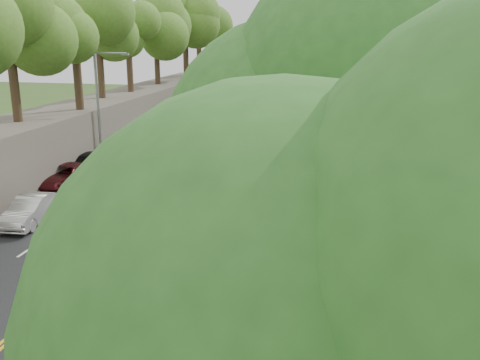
% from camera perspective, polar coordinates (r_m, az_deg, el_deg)
% --- Properties ---
extents(ground, '(140.00, 140.00, 0.00)m').
position_cam_1_polar(ground, '(22.57, -5.60, -8.75)').
color(ground, '#33511E').
rests_on(ground, ground).
extents(road, '(11.20, 66.00, 0.04)m').
position_cam_1_polar(road, '(37.67, -6.54, 1.31)').
color(road, black).
rests_on(road, ground).
extents(sidewalk, '(4.20, 66.00, 0.05)m').
position_cam_1_polar(sidewalk, '(35.97, 5.55, 0.65)').
color(sidewalk, gray).
rests_on(sidewalk, ground).
extents(jersey_barrier, '(0.42, 66.00, 0.60)m').
position_cam_1_polar(jersey_barrier, '(36.22, 1.95, 1.28)').
color(jersey_barrier, '#ABD72E').
rests_on(jersey_barrier, ground).
extents(rock_embankment, '(5.00, 66.00, 4.00)m').
position_cam_1_polar(rock_embankment, '(40.54, -17.58, 4.57)').
color(rock_embankment, '#595147').
rests_on(rock_embankment, ground).
extents(chainlink_fence, '(0.04, 66.00, 2.00)m').
position_cam_1_polar(chainlink_fence, '(35.56, 8.96, 1.98)').
color(chainlink_fence, slate).
rests_on(chainlink_fence, ground).
extents(trees_embankment, '(6.40, 66.00, 13.00)m').
position_cam_1_polar(trees_embankment, '(39.64, -17.98, 16.69)').
color(trees_embankment, '#548429').
rests_on(trees_embankment, rock_embankment).
extents(trees_fenceside, '(7.00, 66.00, 14.00)m').
position_cam_1_polar(trees_fenceside, '(34.61, 13.35, 11.45)').
color(trees_fenceside, '#3C802E').
rests_on(trees_fenceside, ground).
extents(streetlight, '(2.52, 0.22, 8.00)m').
position_cam_1_polar(streetlight, '(37.84, -14.61, 8.10)').
color(streetlight, gray).
rests_on(streetlight, ground).
extents(signpost, '(0.62, 0.09, 3.10)m').
position_cam_1_polar(signpost, '(18.86, -5.48, -7.32)').
color(signpost, gray).
rests_on(signpost, sidewalk).
extents(construction_barrel, '(0.60, 0.60, 0.98)m').
position_cam_1_polar(construction_barrel, '(44.41, 9.20, 4.10)').
color(construction_barrel, orange).
rests_on(construction_barrel, sidewalk).
extents(concrete_block, '(1.45, 1.17, 0.88)m').
position_cam_1_polar(concrete_block, '(20.09, 4.90, -10.41)').
color(concrete_block, gray).
rests_on(concrete_block, sidewalk).
extents(car_1, '(1.88, 4.32, 1.38)m').
position_cam_1_polar(car_1, '(28.45, -21.44, -2.99)').
color(car_1, silver).
rests_on(car_1, road).
extents(car_2, '(2.62, 5.09, 1.37)m').
position_cam_1_polar(car_2, '(34.30, -17.94, 0.42)').
color(car_2, '#53161A').
rests_on(car_2, road).
extents(car_3, '(2.33, 5.08, 1.44)m').
position_cam_1_polar(car_3, '(36.50, -16.06, 1.52)').
color(car_3, black).
rests_on(car_3, road).
extents(car_4, '(2.09, 4.68, 1.56)m').
position_cam_1_polar(car_4, '(44.15, -10.71, 4.33)').
color(car_4, '#C3BA90').
rests_on(car_4, road).
extents(car_5, '(1.83, 4.61, 1.49)m').
position_cam_1_polar(car_5, '(44.98, -10.28, 4.51)').
color(car_5, '#A8A9B0').
rests_on(car_5, road).
extents(car_6, '(3.04, 6.01, 1.63)m').
position_cam_1_polar(car_6, '(49.63, -6.17, 5.79)').
color(car_6, black).
rests_on(car_6, road).
extents(car_7, '(2.28, 4.73, 1.33)m').
position_cam_1_polar(car_7, '(50.77, -7.66, 5.79)').
color(car_7, brown).
rests_on(car_7, road).
extents(car_8, '(2.16, 4.46, 1.47)m').
position_cam_1_polar(car_8, '(56.19, -5.53, 6.88)').
color(car_8, '#BBBABF').
rests_on(car_8, road).
extents(painter_0, '(0.74, 0.89, 1.56)m').
position_cam_1_polar(painter_0, '(28.32, 0.02, -1.73)').
color(painter_0, '#BAAA01').
rests_on(painter_0, sidewalk).
extents(painter_1, '(0.70, 0.82, 1.90)m').
position_cam_1_polar(painter_1, '(29.96, 2.11, -0.42)').
color(painter_1, silver).
rests_on(painter_1, sidewalk).
extents(painter_2, '(0.94, 1.05, 1.79)m').
position_cam_1_polar(painter_2, '(24.09, -2.27, -4.64)').
color(painter_2, '#232227').
rests_on(painter_2, sidewalk).
extents(painter_3, '(0.93, 1.26, 1.75)m').
position_cam_1_polar(painter_3, '(28.03, 1.36, -1.73)').
color(painter_3, brown).
rests_on(painter_3, sidewalk).
extents(person_far, '(1.10, 0.51, 1.83)m').
position_cam_1_polar(person_far, '(41.18, 8.83, 3.81)').
color(person_far, black).
rests_on(person_far, sidewalk).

